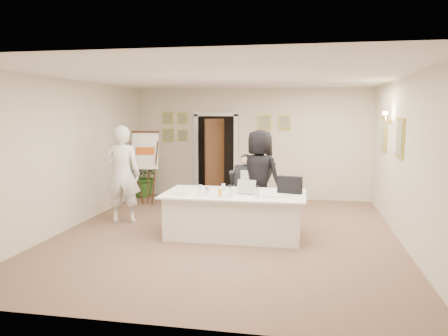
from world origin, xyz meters
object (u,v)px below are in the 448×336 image
at_px(potted_palm, 144,175).
at_px(laptop, 247,185).
at_px(laptop_bag, 290,185).
at_px(oj_glass, 220,193).
at_px(paper_stack, 274,196).
at_px(standing_woman, 260,177).
at_px(standing_man, 122,174).
at_px(steel_jug, 207,191).
at_px(flip_chart, 147,172).
at_px(conference_table, 234,214).
at_px(seated_man, 245,188).

distance_m(potted_palm, laptop, 4.55).
height_order(laptop, laptop_bag, laptop_bag).
bearing_deg(oj_glass, paper_stack, 12.02).
distance_m(potted_palm, paper_stack, 5.05).
distance_m(standing_woman, potted_palm, 4.04).
distance_m(standing_man, steel_jug, 2.05).
distance_m(flip_chart, laptop_bag, 3.96).
distance_m(flip_chart, standing_man, 1.61).
xyz_separation_m(laptop_bag, oj_glass, (-1.15, -0.56, -0.09)).
distance_m(conference_table, potted_palm, 4.41).
bearing_deg(oj_glass, laptop, 46.49).
xyz_separation_m(standing_man, laptop_bag, (3.32, -0.41, -0.05)).
xyz_separation_m(laptop, steel_jug, (-0.68, -0.22, -0.08)).
distance_m(paper_stack, steel_jug, 1.16).
bearing_deg(seated_man, flip_chart, 167.51).
distance_m(laptop_bag, oj_glass, 1.28).
relative_size(conference_table, seated_man, 1.80).
bearing_deg(paper_stack, laptop_bag, 55.00).
distance_m(conference_table, laptop, 0.57).
xyz_separation_m(conference_table, standing_woman, (0.34, 0.96, 0.54)).
height_order(laptop, paper_stack, laptop).
bearing_deg(conference_table, paper_stack, -16.60).
bearing_deg(flip_chart, oj_glass, -48.57).
distance_m(conference_table, steel_jug, 0.66).
relative_size(flip_chart, steel_jug, 15.72).
relative_size(standing_woman, paper_stack, 5.89).
distance_m(conference_table, standing_man, 2.49).
relative_size(seated_man, oj_glass, 10.67).
relative_size(flip_chart, laptop, 4.83).
relative_size(laptop, paper_stack, 1.13).
bearing_deg(laptop_bag, paper_stack, -111.68).
distance_m(standing_woman, laptop, 0.94).
bearing_deg(standing_man, laptop_bag, 162.49).
relative_size(laptop, laptop_bag, 0.83).
bearing_deg(paper_stack, potted_palm, 136.49).
distance_m(laptop, steel_jug, 0.72).
relative_size(laptop_bag, paper_stack, 1.36).
xyz_separation_m(standing_man, paper_stack, (3.06, -0.77, -0.18)).
distance_m(flip_chart, oj_glass, 3.42).
distance_m(standing_woman, steel_jug, 1.41).
xyz_separation_m(potted_palm, laptop, (3.18, -3.23, 0.37)).
height_order(laptop_bag, paper_stack, laptop_bag).
relative_size(standing_man, standing_woman, 1.04).
height_order(standing_man, standing_woman, standing_man).
bearing_deg(laptop_bag, conference_table, -157.41).
height_order(conference_table, potted_palm, potted_palm).
bearing_deg(potted_palm, paper_stack, -43.51).
relative_size(conference_table, paper_stack, 7.89).
height_order(potted_palm, oj_glass, potted_palm).
bearing_deg(potted_palm, flip_chart, -65.33).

